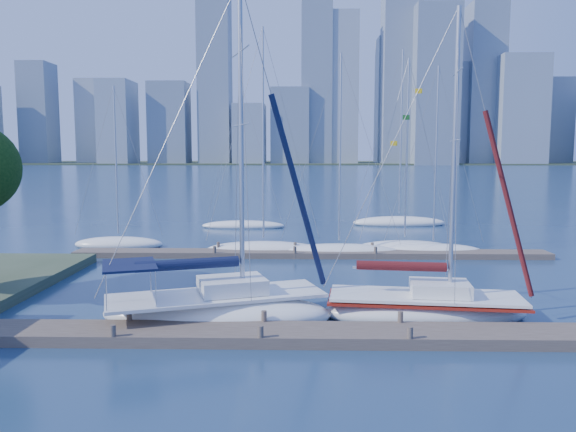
{
  "coord_description": "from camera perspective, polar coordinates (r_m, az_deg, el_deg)",
  "views": [
    {
      "loc": [
        1.31,
        -19.14,
        6.59
      ],
      "look_at": [
        0.81,
        4.0,
        3.96
      ],
      "focal_mm": 35.0,
      "sensor_mm": 36.0,
      "label": 1
    }
  ],
  "objects": [
    {
      "name": "bg_boat_7",
      "position": [
        51.96,
        11.21,
        -0.59
      ],
      "size": [
        8.69,
        4.97,
        15.97
      ],
      "rotation": [
        0.0,
        0.0,
        -0.33
      ],
      "color": "white",
      "rests_on": "ground"
    },
    {
      "name": "bg_boat_3",
      "position": [
        38.54,
        11.75,
        -3.1
      ],
      "size": [
        6.81,
        3.78,
        13.0
      ],
      "rotation": [
        0.0,
        0.0,
        0.28
      ],
      "color": "white",
      "rests_on": "ground"
    },
    {
      "name": "skyline",
      "position": [
        311.74,
        5.96,
        11.57
      ],
      "size": [
        503.14,
        51.31,
        98.57
      ],
      "color": "gray",
      "rests_on": "ground"
    },
    {
      "name": "bg_boat_0",
      "position": [
        41.02,
        -16.81,
        -2.68
      ],
      "size": [
        6.25,
        2.28,
        11.41
      ],
      "rotation": [
        0.0,
        0.0,
        -0.02
      ],
      "color": "white",
      "rests_on": "ground"
    },
    {
      "name": "ground",
      "position": [
        20.29,
        -2.61,
        -12.47
      ],
      "size": [
        700.0,
        700.0,
        0.0
      ],
      "primitive_type": "plane",
      "color": "#172C4A",
      "rests_on": "ground"
    },
    {
      "name": "bg_boat_4",
      "position": [
        37.85,
        14.53,
        -3.37
      ],
      "size": [
        6.44,
        2.1,
        12.32
      ],
      "rotation": [
        0.0,
        0.0,
        -0.02
      ],
      "color": "white",
      "rests_on": "ground"
    },
    {
      "name": "bg_boat_6",
      "position": [
        49.4,
        -4.55,
        -0.93
      ],
      "size": [
        7.49,
        4.38,
        12.46
      ],
      "rotation": [
        0.0,
        0.0,
        -0.37
      ],
      "color": "white",
      "rests_on": "ground"
    },
    {
      "name": "near_dock",
      "position": [
        20.22,
        -2.61,
        -11.93
      ],
      "size": [
        26.0,
        2.0,
        0.4
      ],
      "primitive_type": "cube",
      "color": "#4B3F37",
      "rests_on": "ground"
    },
    {
      "name": "bg_boat_2",
      "position": [
        36.51,
        5.21,
        -3.54
      ],
      "size": [
        8.15,
        4.23,
        13.06
      ],
      "rotation": [
        0.0,
        0.0,
        -0.29
      ],
      "color": "white",
      "rests_on": "ground"
    },
    {
      "name": "sailboat_maroon",
      "position": [
        23.19,
        13.81,
        -7.67
      ],
      "size": [
        8.33,
        3.53,
        12.61
      ],
      "rotation": [
        0.0,
        0.0,
        -0.11
      ],
      "color": "white",
      "rests_on": "ground"
    },
    {
      "name": "far_shore",
      "position": [
        339.21,
        1.02,
        5.37
      ],
      "size": [
        800.0,
        100.0,
        1.5
      ],
      "primitive_type": "cube",
      "color": "#38472D",
      "rests_on": "ground"
    },
    {
      "name": "far_dock",
      "position": [
        35.73,
        2.32,
        -3.85
      ],
      "size": [
        30.0,
        1.8,
        0.36
      ],
      "primitive_type": "cube",
      "color": "#4B3F37",
      "rests_on": "ground"
    },
    {
      "name": "bg_boat_1",
      "position": [
        37.01,
        -2.48,
        -3.32
      ],
      "size": [
        7.83,
        3.85,
        14.83
      ],
      "rotation": [
        0.0,
        0.0,
        0.22
      ],
      "color": "white",
      "rests_on": "ground"
    },
    {
      "name": "sailboat_navy",
      "position": [
        22.36,
        -7.29,
        -8.0
      ],
      "size": [
        9.5,
        5.76,
        13.66
      ],
      "rotation": [
        0.0,
        0.0,
        0.34
      ],
      "color": "white",
      "rests_on": "ground"
    }
  ]
}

